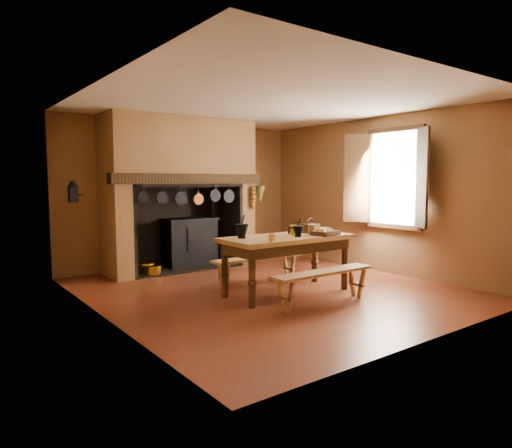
{
  "coord_description": "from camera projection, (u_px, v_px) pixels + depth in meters",
  "views": [
    {
      "loc": [
        -4.23,
        -5.38,
        1.65
      ],
      "look_at": [
        -0.03,
        0.3,
        0.98
      ],
      "focal_mm": 32.0,
      "sensor_mm": 36.0,
      "label": 1
    }
  ],
  "objects": [
    {
      "name": "herb_bunch",
      "position": [
        260.0,
        195.0,
        8.97
      ],
      "size": [
        0.2,
        0.2,
        0.35
      ],
      "primitive_type": "cone",
      "rotation": [
        3.14,
        0.0,
        0.0
      ],
      "color": "#596530",
      "rests_on": "chimney_breast"
    },
    {
      "name": "bench_back",
      "position": [
        258.0,
        264.0,
        7.27
      ],
      "size": [
        1.61,
        0.28,
        0.45
      ],
      "color": "tan",
      "rests_on": "floor"
    },
    {
      "name": "bench_front",
      "position": [
        323.0,
        279.0,
        6.1
      ],
      "size": [
        1.62,
        0.28,
        0.46
      ],
      "color": "tan",
      "rests_on": "floor"
    },
    {
      "name": "mortar_large",
      "position": [
        242.0,
        230.0,
        6.37
      ],
      "size": [
        0.2,
        0.2,
        0.34
      ],
      "rotation": [
        0.0,
        0.0,
        -0.02
      ],
      "color": "black",
      "rests_on": "work_table"
    },
    {
      "name": "floor",
      "position": [
        269.0,
        289.0,
        6.97
      ],
      "size": [
        5.5,
        5.5,
        0.0
      ],
      "primitive_type": "plane",
      "color": "#602B16",
      "rests_on": "ground"
    },
    {
      "name": "coffee_grinder",
      "position": [
        293.0,
        229.0,
        6.89
      ],
      "size": [
        0.17,
        0.13,
        0.19
      ],
      "rotation": [
        0.0,
        0.0,
        -0.12
      ],
      "color": "#3D2613",
      "rests_on": "work_table"
    },
    {
      "name": "wall_left",
      "position": [
        102.0,
        202.0,
        5.35
      ],
      "size": [
        0.02,
        5.5,
        2.8
      ],
      "primitive_type": "cube",
      "color": "brown",
      "rests_on": "floor"
    },
    {
      "name": "wall_front",
      "position": [
        436.0,
        206.0,
        4.63
      ],
      "size": [
        5.0,
        0.02,
        2.8
      ],
      "primitive_type": "cube",
      "color": "brown",
      "rests_on": "floor"
    },
    {
      "name": "work_table",
      "position": [
        287.0,
        245.0,
        6.66
      ],
      "size": [
        1.96,
        0.87,
        0.85
      ],
      "color": "tan",
      "rests_on": "floor"
    },
    {
      "name": "mixing_bowl",
      "position": [
        322.0,
        230.0,
        7.08
      ],
      "size": [
        0.39,
        0.39,
        0.07
      ],
      "primitive_type": "imported",
      "rotation": [
        0.0,
        0.0,
        -0.38
      ],
      "color": "beige",
      "rests_on": "work_table"
    },
    {
      "name": "mortar_small",
      "position": [
        298.0,
        231.0,
        6.53
      ],
      "size": [
        0.16,
        0.16,
        0.27
      ],
      "rotation": [
        0.0,
        0.0,
        -0.18
      ],
      "color": "black",
      "rests_on": "work_table"
    },
    {
      "name": "wall_right",
      "position": [
        377.0,
        195.0,
        8.31
      ],
      "size": [
        0.02,
        5.5,
        2.8
      ],
      "primitive_type": "cube",
      "color": "brown",
      "rests_on": "floor"
    },
    {
      "name": "brass_mug_a",
      "position": [
        272.0,
        238.0,
        6.02
      ],
      "size": [
        0.09,
        0.09,
        0.09
      ],
      "primitive_type": "cylinder",
      "rotation": [
        0.0,
        0.0,
        -0.04
      ],
      "color": "gold",
      "rests_on": "work_table"
    },
    {
      "name": "glass_jar",
      "position": [
        313.0,
        228.0,
        7.04
      ],
      "size": [
        0.1,
        0.1,
        0.14
      ],
      "primitive_type": "cylinder",
      "rotation": [
        0.0,
        0.0,
        0.32
      ],
      "color": "beige",
      "rests_on": "work_table"
    },
    {
      "name": "ceiling",
      "position": [
        270.0,
        103.0,
        6.7
      ],
      "size": [
        5.5,
        5.5,
        0.0
      ],
      "primitive_type": "plane",
      "rotation": [
        3.14,
        0.0,
        0.0
      ],
      "color": "silver",
      "rests_on": "back_wall"
    },
    {
      "name": "wicker_basket",
      "position": [
        311.0,
        228.0,
        7.07
      ],
      "size": [
        0.27,
        0.21,
        0.24
      ],
      "rotation": [
        0.0,
        0.0,
        0.16
      ],
      "color": "#482415",
      "rests_on": "work_table"
    },
    {
      "name": "window",
      "position": [
        391.0,
        178.0,
        7.88
      ],
      "size": [
        0.39,
        1.75,
        1.76
      ],
      "color": "white",
      "rests_on": "wall_right"
    },
    {
      "name": "brass_cup",
      "position": [
        321.0,
        233.0,
        6.64
      ],
      "size": [
        0.16,
        0.16,
        0.09
      ],
      "primitive_type": "imported",
      "rotation": [
        0.0,
        0.0,
        -0.42
      ],
      "color": "gold",
      "rests_on": "work_table"
    },
    {
      "name": "brass_mug_b",
      "position": [
        293.0,
        232.0,
        6.74
      ],
      "size": [
        0.1,
        0.1,
        0.09
      ],
      "primitive_type": "cylinder",
      "rotation": [
        0.0,
        0.0,
        -0.3
      ],
      "color": "gold",
      "rests_on": "work_table"
    },
    {
      "name": "wall_coffee_mill",
      "position": [
        73.0,
        190.0,
        6.63
      ],
      "size": [
        0.23,
        0.16,
        0.31
      ],
      "color": "black",
      "rests_on": "wall_left"
    },
    {
      "name": "chimney_breast",
      "position": [
        180.0,
        172.0,
        8.47
      ],
      "size": [
        2.95,
        0.96,
        2.8
      ],
      "color": "brown",
      "rests_on": "floor"
    },
    {
      "name": "back_wall",
      "position": [
        184.0,
        194.0,
        9.04
      ],
      "size": [
        5.0,
        0.02,
        2.8
      ],
      "primitive_type": "cube",
      "color": "brown",
      "rests_on": "floor"
    },
    {
      "name": "stoneware_crock",
      "position": [
        312.0,
        230.0,
        6.82
      ],
      "size": [
        0.14,
        0.14,
        0.15
      ],
      "primitive_type": "cylinder",
      "rotation": [
        0.0,
        0.0,
        -0.25
      ],
      "color": "brown",
      "rests_on": "work_table"
    },
    {
      "name": "hearth_pans",
      "position": [
        146.0,
        269.0,
        8.11
      ],
      "size": [
        0.51,
        0.62,
        0.2
      ],
      "color": "gold",
      "rests_on": "floor"
    },
    {
      "name": "iron_range",
      "position": [
        190.0,
        241.0,
        8.85
      ],
      "size": [
        1.12,
        0.55,
        1.6
      ],
      "color": "black",
      "rests_on": "floor"
    },
    {
      "name": "hanging_pans",
      "position": [
        191.0,
        197.0,
        8.09
      ],
      "size": [
        1.92,
        0.29,
        0.27
      ],
      "color": "black",
      "rests_on": "chimney_breast"
    },
    {
      "name": "onion_string",
      "position": [
        253.0,
        198.0,
        8.87
      ],
      "size": [
        0.12,
        0.1,
        0.46
      ],
      "primitive_type": null,
      "color": "#A1511D",
      "rests_on": "chimney_breast"
    },
    {
      "name": "wooden_tray",
      "position": [
        326.0,
        233.0,
        6.73
      ],
      "size": [
        0.43,
        0.34,
        0.07
      ],
      "primitive_type": "cube",
      "rotation": [
        0.0,
        0.0,
        0.17
      ],
      "color": "#3D2613",
      "rests_on": "work_table"
    }
  ]
}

